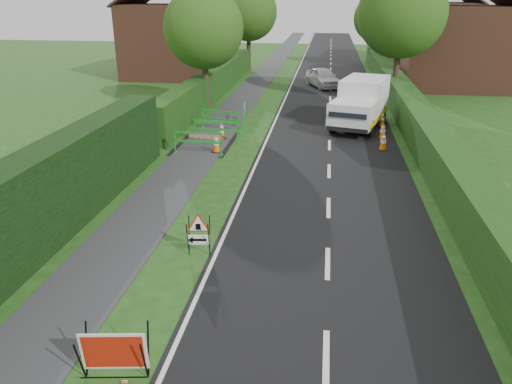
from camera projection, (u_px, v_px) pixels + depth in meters
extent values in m
plane|color=#1D4513|center=(221.00, 277.00, 11.79)|extent=(120.00, 120.00, 0.00)
cube|color=black|center=(331.00, 70.00, 43.66)|extent=(6.00, 90.00, 0.02)
cube|color=#2D2D30|center=(268.00, 69.00, 44.38)|extent=(2.00, 90.00, 0.02)
cube|color=black|center=(25.00, 263.00, 12.44)|extent=(1.10, 18.00, 2.50)
cube|color=#14380F|center=(215.00, 96.00, 32.68)|extent=(1.00, 24.00, 1.80)
cube|color=#14380F|center=(408.00, 124.00, 25.66)|extent=(1.20, 50.00, 1.50)
cube|color=brown|center=(174.00, 41.00, 39.67)|extent=(7.00, 7.00, 5.50)
cube|color=brown|center=(454.00, 47.00, 35.10)|extent=(7.00, 7.00, 5.50)
cube|color=brown|center=(432.00, 33.00, 47.85)|extent=(7.00, 7.00, 5.50)
cylinder|color=#2D2116|center=(206.00, 87.00, 28.46)|extent=(0.36, 0.36, 2.62)
sphere|color=#264713|center=(204.00, 28.00, 27.28)|extent=(4.40, 4.40, 4.40)
cylinder|color=#2D2116|center=(395.00, 77.00, 30.64)|extent=(0.36, 0.36, 2.97)
sphere|color=#264713|center=(402.00, 13.00, 29.28)|extent=(5.20, 5.20, 5.20)
cylinder|color=#2D2116|center=(249.00, 54.00, 43.15)|extent=(0.36, 0.36, 2.80)
sphere|color=#264713|center=(249.00, 12.00, 41.88)|extent=(4.80, 4.80, 4.80)
cylinder|color=#2D2116|center=(375.00, 53.00, 45.46)|extent=(0.36, 0.36, 2.45)
sphere|color=#264713|center=(378.00, 18.00, 44.35)|extent=(4.20, 4.20, 4.20)
cylinder|color=black|center=(80.00, 362.00, 8.38)|extent=(0.08, 0.33, 0.93)
cylinder|color=black|center=(86.00, 348.00, 8.70)|extent=(0.08, 0.33, 0.93)
cylinder|color=black|center=(144.00, 361.00, 8.40)|extent=(0.08, 0.33, 0.93)
cylinder|color=black|center=(148.00, 348.00, 8.72)|extent=(0.08, 0.33, 0.93)
cylinder|color=black|center=(114.00, 377.00, 8.49)|extent=(1.13, 0.20, 0.03)
cube|color=white|center=(114.00, 351.00, 8.50)|extent=(1.15, 0.31, 0.82)
cube|color=red|center=(114.00, 352.00, 8.49)|extent=(1.04, 0.27, 0.71)
cylinder|color=black|center=(188.00, 239.00, 12.52)|extent=(0.07, 0.30, 0.98)
cylinder|color=black|center=(189.00, 235.00, 12.75)|extent=(0.07, 0.30, 0.98)
cylinder|color=black|center=(209.00, 239.00, 12.51)|extent=(0.07, 0.30, 0.98)
cylinder|color=black|center=(210.00, 235.00, 12.74)|extent=(0.07, 0.30, 0.98)
cube|color=white|center=(199.00, 240.00, 12.64)|extent=(0.54, 0.09, 0.26)
cube|color=black|center=(199.00, 240.00, 12.63)|extent=(0.39, 0.06, 0.06)
cone|color=black|center=(190.00, 240.00, 12.63)|extent=(0.14, 0.17, 0.16)
cube|color=black|center=(198.00, 227.00, 12.48)|extent=(0.12, 0.03, 0.16)
cube|color=silver|center=(364.00, 97.00, 25.32)|extent=(2.74, 3.59, 1.91)
cube|color=silver|center=(353.00, 114.00, 23.39)|extent=(2.45, 2.50, 1.17)
cube|color=black|center=(348.00, 112.00, 22.45)|extent=(1.74, 0.67, 0.54)
cube|color=yellow|center=(339.00, 114.00, 25.17)|extent=(1.31, 4.72, 0.24)
cube|color=yellow|center=(379.00, 117.00, 24.44)|extent=(1.31, 4.72, 0.24)
cube|color=black|center=(347.00, 130.00, 22.75)|extent=(1.90, 0.62, 0.20)
cylinder|color=black|center=(333.00, 125.00, 23.90)|extent=(0.44, 0.83, 0.79)
cylinder|color=black|center=(370.00, 129.00, 23.25)|extent=(0.44, 0.83, 0.79)
cylinder|color=black|center=(349.00, 111.00, 26.62)|extent=(0.44, 0.83, 0.79)
cylinder|color=black|center=(382.00, 114.00, 25.96)|extent=(0.44, 0.83, 0.79)
cube|color=black|center=(383.00, 149.00, 21.41)|extent=(0.38, 0.38, 0.04)
cone|color=#EC6207|center=(383.00, 141.00, 21.27)|extent=(0.32, 0.32, 0.75)
cylinder|color=white|center=(383.00, 141.00, 21.28)|extent=(0.25, 0.25, 0.14)
cylinder|color=white|center=(384.00, 137.00, 21.21)|extent=(0.17, 0.17, 0.10)
cube|color=black|center=(382.00, 139.00, 23.00)|extent=(0.38, 0.38, 0.04)
cone|color=#EC6207|center=(383.00, 130.00, 22.86)|extent=(0.32, 0.32, 0.75)
cylinder|color=white|center=(383.00, 131.00, 22.87)|extent=(0.25, 0.25, 0.14)
cylinder|color=white|center=(383.00, 127.00, 22.80)|extent=(0.17, 0.17, 0.10)
cube|color=black|center=(381.00, 126.00, 25.27)|extent=(0.38, 0.38, 0.04)
cone|color=#EC6207|center=(382.00, 118.00, 25.12)|extent=(0.32, 0.32, 0.75)
cylinder|color=white|center=(382.00, 119.00, 25.14)|extent=(0.25, 0.25, 0.14)
cylinder|color=white|center=(382.00, 115.00, 25.07)|extent=(0.17, 0.17, 0.10)
cube|color=black|center=(216.00, 152.00, 21.13)|extent=(0.38, 0.38, 0.04)
cone|color=#EC6207|center=(216.00, 143.00, 20.99)|extent=(0.32, 0.32, 0.75)
cylinder|color=white|center=(216.00, 143.00, 21.00)|extent=(0.25, 0.25, 0.14)
cylinder|color=white|center=(216.00, 139.00, 20.93)|extent=(0.17, 0.17, 0.10)
cube|color=black|center=(222.00, 138.00, 23.06)|extent=(0.38, 0.38, 0.04)
cone|color=#EC6207|center=(221.00, 130.00, 22.91)|extent=(0.32, 0.32, 0.75)
cylinder|color=white|center=(222.00, 131.00, 22.93)|extent=(0.25, 0.25, 0.14)
cylinder|color=white|center=(221.00, 127.00, 22.86)|extent=(0.17, 0.17, 0.10)
cube|color=#198A21|center=(175.00, 142.00, 20.81)|extent=(0.05, 0.05, 1.00)
cube|color=#198A21|center=(221.00, 144.00, 20.44)|extent=(0.05, 0.05, 1.00)
cube|color=#198A21|center=(197.00, 133.00, 20.47)|extent=(2.00, 0.17, 0.08)
cube|color=#198A21|center=(198.00, 142.00, 20.61)|extent=(2.00, 0.17, 0.08)
cube|color=#198A21|center=(176.00, 153.00, 20.99)|extent=(0.08, 0.35, 0.04)
cube|color=#198A21|center=(221.00, 155.00, 20.62)|extent=(0.08, 0.35, 0.04)
cube|color=#198A21|center=(195.00, 130.00, 22.64)|extent=(0.05, 0.05, 1.00)
cube|color=#198A21|center=(238.00, 132.00, 22.27)|extent=(0.05, 0.05, 1.00)
cube|color=#198A21|center=(216.00, 122.00, 22.30)|extent=(2.00, 0.18, 0.08)
cube|color=#198A21|center=(216.00, 130.00, 22.44)|extent=(2.00, 0.18, 0.08)
cube|color=#198A21|center=(195.00, 140.00, 22.82)|extent=(0.08, 0.35, 0.04)
cube|color=#198A21|center=(238.00, 142.00, 22.45)|extent=(0.08, 0.35, 0.04)
cube|color=#198A21|center=(202.00, 118.00, 24.70)|extent=(0.06, 0.06, 1.00)
cube|color=#198A21|center=(239.00, 122.00, 24.01)|extent=(0.06, 0.06, 1.00)
cube|color=#198A21|center=(220.00, 112.00, 24.20)|extent=(1.95, 0.53, 0.08)
cube|color=#198A21|center=(221.00, 119.00, 24.34)|extent=(1.95, 0.53, 0.08)
cube|color=#198A21|center=(203.00, 128.00, 24.88)|extent=(0.14, 0.35, 0.04)
cube|color=#198A21|center=(239.00, 132.00, 24.19)|extent=(0.14, 0.35, 0.04)
cube|color=#198A21|center=(244.00, 120.00, 24.47)|extent=(0.06, 0.06, 1.00)
cube|color=#198A21|center=(245.00, 111.00, 26.32)|extent=(0.06, 0.06, 1.00)
cube|color=#198A21|center=(244.00, 107.00, 25.24)|extent=(0.34, 1.99, 0.08)
cube|color=#198A21|center=(245.00, 114.00, 25.38)|extent=(0.34, 1.99, 0.08)
cube|color=#198A21|center=(244.00, 129.00, 24.64)|extent=(0.36, 0.11, 0.04)
cube|color=#198A21|center=(245.00, 120.00, 26.50)|extent=(0.36, 0.11, 0.04)
cube|color=red|center=(205.00, 146.00, 22.03)|extent=(1.48, 0.33, 0.25)
cylinder|color=#BF7F4C|center=(125.00, 384.00, 8.57)|extent=(0.12, 0.07, 0.07)
imported|color=silver|center=(323.00, 77.00, 35.68)|extent=(2.99, 4.24, 1.34)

